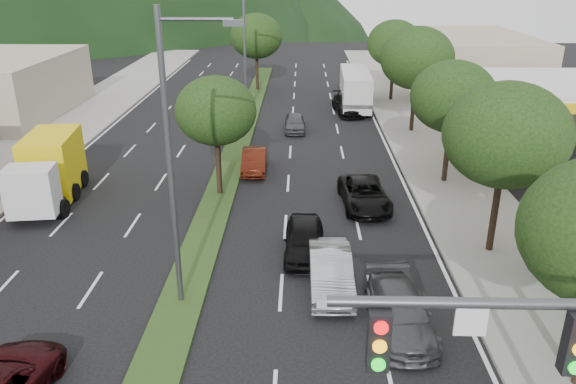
{
  "coord_description": "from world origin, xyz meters",
  "views": [
    {
      "loc": [
        4.18,
        -8.81,
        11.06
      ],
      "look_at": [
        3.62,
        14.13,
        1.75
      ],
      "focal_mm": 35.0,
      "sensor_mm": 36.0,
      "label": 1
    }
  ],
  "objects_px": {
    "tree_r_b": "(506,135)",
    "sedan_silver": "(331,271)",
    "tree_r_e": "(394,43)",
    "tree_med_near": "(216,111)",
    "tree_r_c": "(453,97)",
    "streetlight_near": "(175,152)",
    "motorhome": "(355,89)",
    "box_truck": "(50,171)",
    "car_queue_f": "(348,105)",
    "car_queue_e": "(295,123)",
    "streetlight_mid": "(247,46)",
    "car_queue_a": "(304,239)",
    "car_queue_c": "(254,161)",
    "car_queue_d": "(364,194)",
    "tree_r_d": "(417,58)",
    "car_queue_b": "(400,312)",
    "tree_med_far": "(256,36)"
  },
  "relations": [
    {
      "from": "tree_r_d",
      "to": "sedan_silver",
      "type": "bearing_deg",
      "value": -107.75
    },
    {
      "from": "tree_med_near",
      "to": "sedan_silver",
      "type": "relative_size",
      "value": 1.39
    },
    {
      "from": "car_queue_d",
      "to": "box_truck",
      "type": "relative_size",
      "value": 0.7
    },
    {
      "from": "tree_r_d",
      "to": "tree_r_e",
      "type": "xyz_separation_m",
      "value": [
        0.0,
        10.0,
        -0.29
      ]
    },
    {
      "from": "streetlight_near",
      "to": "car_queue_a",
      "type": "distance_m",
      "value": 7.37
    },
    {
      "from": "tree_r_d",
      "to": "tree_med_far",
      "type": "xyz_separation_m",
      "value": [
        -12.0,
        14.0,
        -0.17
      ]
    },
    {
      "from": "tree_r_d",
      "to": "car_queue_e",
      "type": "relative_size",
      "value": 1.98
    },
    {
      "from": "tree_r_b",
      "to": "streetlight_near",
      "type": "xyz_separation_m",
      "value": [
        -11.79,
        -4.0,
        0.55
      ]
    },
    {
      "from": "car_queue_d",
      "to": "motorhome",
      "type": "bearing_deg",
      "value": 82.24
    },
    {
      "from": "tree_r_e",
      "to": "sedan_silver",
      "type": "xyz_separation_m",
      "value": [
        -6.7,
        -30.94,
        -4.18
      ]
    },
    {
      "from": "tree_med_far",
      "to": "car_queue_e",
      "type": "xyz_separation_m",
      "value": [
        3.73,
        -13.89,
        -4.39
      ]
    },
    {
      "from": "tree_med_far",
      "to": "box_truck",
      "type": "distance_m",
      "value": 28.24
    },
    {
      "from": "streetlight_near",
      "to": "motorhome",
      "type": "xyz_separation_m",
      "value": [
        8.37,
        29.05,
        -3.96
      ]
    },
    {
      "from": "tree_r_b",
      "to": "tree_med_near",
      "type": "distance_m",
      "value": 13.43
    },
    {
      "from": "tree_med_near",
      "to": "car_queue_c",
      "type": "relative_size",
      "value": 1.56
    },
    {
      "from": "tree_r_b",
      "to": "sedan_silver",
      "type": "xyz_separation_m",
      "value": [
        -6.7,
        -2.94,
        -4.32
      ]
    },
    {
      "from": "tree_r_c",
      "to": "tree_med_far",
      "type": "xyz_separation_m",
      "value": [
        -12.0,
        24.0,
        0.26
      ]
    },
    {
      "from": "tree_r_e",
      "to": "streetlight_mid",
      "type": "distance_m",
      "value": 13.73
    },
    {
      "from": "tree_r_b",
      "to": "motorhome",
      "type": "xyz_separation_m",
      "value": [
        -3.43,
        25.05,
        -3.41
      ]
    },
    {
      "from": "car_queue_c",
      "to": "car_queue_b",
      "type": "bearing_deg",
      "value": -70.5
    },
    {
      "from": "streetlight_near",
      "to": "car_queue_d",
      "type": "xyz_separation_m",
      "value": [
        7.1,
        8.63,
        -4.93
      ]
    },
    {
      "from": "streetlight_near",
      "to": "car_queue_a",
      "type": "xyz_separation_m",
      "value": [
        4.14,
        3.63,
        -4.89
      ]
    },
    {
      "from": "car_queue_c",
      "to": "box_truck",
      "type": "relative_size",
      "value": 0.58
    },
    {
      "from": "box_truck",
      "to": "car_queue_f",
      "type": "bearing_deg",
      "value": -139.89
    },
    {
      "from": "car_queue_e",
      "to": "streetlight_near",
      "type": "bearing_deg",
      "value": -99.92
    },
    {
      "from": "car_queue_b",
      "to": "box_truck",
      "type": "height_order",
      "value": "box_truck"
    },
    {
      "from": "tree_r_c",
      "to": "car_queue_f",
      "type": "bearing_deg",
      "value": 104.97
    },
    {
      "from": "car_queue_a",
      "to": "tree_med_near",
      "type": "bearing_deg",
      "value": 124.9
    },
    {
      "from": "tree_r_b",
      "to": "box_truck",
      "type": "height_order",
      "value": "tree_r_b"
    },
    {
      "from": "car_queue_d",
      "to": "car_queue_f",
      "type": "relative_size",
      "value": 0.93
    },
    {
      "from": "car_queue_c",
      "to": "car_queue_e",
      "type": "bearing_deg",
      "value": 73.14
    },
    {
      "from": "tree_r_e",
      "to": "motorhome",
      "type": "distance_m",
      "value": 5.58
    },
    {
      "from": "box_truck",
      "to": "car_queue_e",
      "type": "bearing_deg",
      "value": -141.09
    },
    {
      "from": "tree_r_b",
      "to": "tree_r_e",
      "type": "distance_m",
      "value": 28.0
    },
    {
      "from": "tree_r_c",
      "to": "tree_r_d",
      "type": "relative_size",
      "value": 0.9
    },
    {
      "from": "tree_r_e",
      "to": "tree_med_near",
      "type": "distance_m",
      "value": 25.06
    },
    {
      "from": "car_queue_a",
      "to": "car_queue_c",
      "type": "bearing_deg",
      "value": 106.5
    },
    {
      "from": "tree_r_b",
      "to": "motorhome",
      "type": "distance_m",
      "value": 25.51
    },
    {
      "from": "tree_r_e",
      "to": "car_queue_b",
      "type": "relative_size",
      "value": 1.52
    },
    {
      "from": "tree_r_c",
      "to": "sedan_silver",
      "type": "bearing_deg",
      "value": -121.5
    },
    {
      "from": "tree_r_c",
      "to": "streetlight_mid",
      "type": "xyz_separation_m",
      "value": [
        -11.79,
        13.0,
        0.84
      ]
    },
    {
      "from": "streetlight_near",
      "to": "motorhome",
      "type": "height_order",
      "value": "streetlight_near"
    },
    {
      "from": "car_queue_c",
      "to": "box_truck",
      "type": "xyz_separation_m",
      "value": [
        -9.88,
        -4.36,
        0.86
      ]
    },
    {
      "from": "car_queue_d",
      "to": "car_queue_b",
      "type": "bearing_deg",
      "value": -93.39
    },
    {
      "from": "tree_r_e",
      "to": "tree_med_near",
      "type": "relative_size",
      "value": 1.11
    },
    {
      "from": "car_queue_e",
      "to": "tree_r_d",
      "type": "bearing_deg",
      "value": -1.65
    },
    {
      "from": "tree_r_e",
      "to": "car_queue_f",
      "type": "distance_m",
      "value": 7.5
    },
    {
      "from": "tree_r_c",
      "to": "car_queue_b",
      "type": "relative_size",
      "value": 1.47
    },
    {
      "from": "tree_r_b",
      "to": "car_queue_b",
      "type": "bearing_deg",
      "value": -130.26
    },
    {
      "from": "tree_r_d",
      "to": "car_queue_c",
      "type": "bearing_deg",
      "value": -141.42
    }
  ]
}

